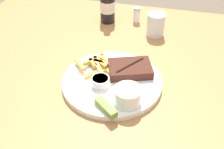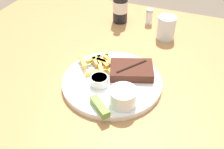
{
  "view_description": "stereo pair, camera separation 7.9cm",
  "coord_description": "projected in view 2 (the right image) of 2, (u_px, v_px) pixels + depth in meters",
  "views": [
    {
      "loc": [
        0.15,
        -0.59,
        1.26
      ],
      "look_at": [
        0.0,
        0.0,
        0.77
      ],
      "focal_mm": 42.0,
      "sensor_mm": 36.0,
      "label": 1
    },
    {
      "loc": [
        0.23,
        -0.57,
        1.26
      ],
      "look_at": [
        0.0,
        0.0,
        0.77
      ],
      "focal_mm": 42.0,
      "sensor_mm": 36.0,
      "label": 2
    }
  ],
  "objects": [
    {
      "name": "dinner_plate",
      "position": [
        112.0,
        82.0,
        0.81
      ],
      "size": [
        0.31,
        0.31,
        0.02
      ],
      "color": "white",
      "rests_on": "dining_table"
    },
    {
      "name": "drinking_glass",
      "position": [
        166.0,
        28.0,
        1.0
      ],
      "size": [
        0.07,
        0.07,
        0.09
      ],
      "color": "silver",
      "rests_on": "dining_table"
    },
    {
      "name": "beer_bottle",
      "position": [
        120.0,
        6.0,
        1.09
      ],
      "size": [
        0.06,
        0.06,
        0.2
      ],
      "color": "black",
      "rests_on": "dining_table"
    },
    {
      "name": "fork_utensil",
      "position": [
        92.0,
        69.0,
        0.84
      ],
      "size": [
        0.13,
        0.05,
        0.0
      ],
      "rotation": [
        0.0,
        0.0,
        5.99
      ],
      "color": "#B7B7BC",
      "rests_on": "dinner_plate"
    },
    {
      "name": "salt_shaker",
      "position": [
        149.0,
        16.0,
        1.1
      ],
      "size": [
        0.03,
        0.03,
        0.07
      ],
      "color": "white",
      "rests_on": "dining_table"
    },
    {
      "name": "coleslaw_cup",
      "position": [
        123.0,
        96.0,
        0.71
      ],
      "size": [
        0.08,
        0.08,
        0.05
      ],
      "color": "white",
      "rests_on": "dinner_plate"
    },
    {
      "name": "dipping_sauce_cup",
      "position": [
        99.0,
        80.0,
        0.77
      ],
      "size": [
        0.05,
        0.05,
        0.03
      ],
      "color": "silver",
      "rests_on": "dinner_plate"
    },
    {
      "name": "pickle_spear",
      "position": [
        100.0,
        107.0,
        0.7
      ],
      "size": [
        0.07,
        0.07,
        0.02
      ],
      "color": "olive",
      "rests_on": "dinner_plate"
    },
    {
      "name": "fries_pile",
      "position": [
        102.0,
        63.0,
        0.85
      ],
      "size": [
        0.15,
        0.15,
        0.02
      ],
      "color": "#F1BB4B",
      "rests_on": "dinner_plate"
    },
    {
      "name": "steak_portion",
      "position": [
        132.0,
        70.0,
        0.82
      ],
      "size": [
        0.16,
        0.13,
        0.03
      ],
      "color": "#472319",
      "rests_on": "dinner_plate"
    },
    {
      "name": "dining_table",
      "position": [
        112.0,
        100.0,
        0.86
      ],
      "size": [
        1.35,
        1.18,
        0.73
      ],
      "color": "#A87542",
      "rests_on": "ground_plane"
    }
  ]
}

